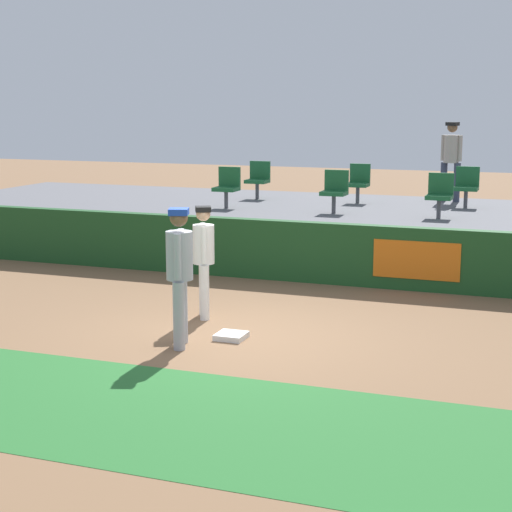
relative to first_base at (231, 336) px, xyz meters
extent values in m
plane|color=brown|center=(-0.01, 0.04, -0.04)|extent=(60.00, 60.00, 0.00)
cube|color=#26662B|center=(-0.01, -2.91, -0.04)|extent=(18.00, 2.80, 0.01)
cube|color=white|center=(0.00, 0.00, 0.00)|extent=(0.40, 0.40, 0.08)
cylinder|color=white|center=(-0.90, 1.10, 0.38)|extent=(0.14, 0.14, 0.84)
cylinder|color=white|center=(-0.76, 0.82, 0.38)|extent=(0.14, 0.14, 0.84)
cylinder|color=white|center=(-0.83, 0.96, 1.10)|extent=(0.43, 0.43, 0.59)
sphere|color=tan|center=(-0.83, 0.96, 1.56)|extent=(0.22, 0.22, 0.22)
cube|color=black|center=(-0.83, 0.96, 1.63)|extent=(0.31, 0.31, 0.08)
cylinder|color=white|center=(-0.92, 1.14, 1.11)|extent=(0.09, 0.09, 0.55)
cylinder|color=white|center=(-0.74, 0.78, 1.11)|extent=(0.09, 0.09, 0.55)
ellipsoid|color=brown|center=(-0.83, 1.18, 0.88)|extent=(0.20, 0.23, 0.28)
cylinder|color=#9EA3AD|center=(-0.56, -0.40, 0.42)|extent=(0.16, 0.16, 0.92)
cylinder|color=#9EA3AD|center=(-0.45, -0.72, 0.42)|extent=(0.16, 0.16, 0.92)
cylinder|color=#9EA3AD|center=(-0.51, -0.56, 1.20)|extent=(0.45, 0.45, 0.65)
sphere|color=brown|center=(-0.51, -0.56, 1.71)|extent=(0.24, 0.24, 0.24)
cube|color=#193899|center=(-0.51, -0.56, 1.79)|extent=(0.32, 0.32, 0.08)
cylinder|color=#9EA3AD|center=(-0.58, -0.36, 1.23)|extent=(0.09, 0.09, 0.61)
cylinder|color=#9EA3AD|center=(-0.44, -0.76, 1.23)|extent=(0.09, 0.09, 0.61)
cube|color=#19471E|center=(-0.01, 3.97, 0.51)|extent=(18.00, 0.24, 1.11)
cube|color=orange|center=(1.91, 3.85, 0.51)|extent=(1.50, 0.02, 0.67)
cube|color=#59595E|center=(-0.01, 6.54, 0.51)|extent=(18.00, 4.80, 1.09)
cylinder|color=#4C4C51|center=(0.02, 5.34, 1.25)|extent=(0.08, 0.08, 0.40)
cube|color=#19592D|center=(0.02, 5.34, 1.45)|extent=(0.48, 0.44, 0.08)
cube|color=#19592D|center=(0.02, 5.53, 1.69)|extent=(0.48, 0.06, 0.40)
cylinder|color=#4C4C51|center=(-2.25, 5.34, 1.25)|extent=(0.08, 0.08, 0.40)
cube|color=#19592D|center=(-2.25, 5.34, 1.45)|extent=(0.47, 0.44, 0.08)
cube|color=#19592D|center=(-2.25, 5.53, 1.69)|extent=(0.47, 0.06, 0.40)
cylinder|color=#4C4C51|center=(2.05, 5.34, 1.25)|extent=(0.08, 0.08, 0.40)
cube|color=#19592D|center=(2.05, 5.34, 1.45)|extent=(0.47, 0.44, 0.08)
cube|color=#19592D|center=(2.05, 5.53, 1.69)|extent=(0.47, 0.06, 0.40)
cylinder|color=#4C4C51|center=(-2.24, 7.14, 1.25)|extent=(0.08, 0.08, 0.40)
cube|color=#19592D|center=(-2.24, 7.14, 1.45)|extent=(0.48, 0.44, 0.08)
cube|color=#19592D|center=(-2.24, 7.33, 1.69)|extent=(0.48, 0.06, 0.40)
cylinder|color=#4C4C51|center=(2.34, 7.14, 1.25)|extent=(0.08, 0.08, 0.40)
cube|color=#19592D|center=(2.34, 7.14, 1.45)|extent=(0.48, 0.44, 0.08)
cube|color=#19592D|center=(2.34, 7.33, 1.69)|extent=(0.48, 0.06, 0.40)
cylinder|color=#4C4C51|center=(0.07, 7.14, 1.25)|extent=(0.08, 0.08, 0.40)
cube|color=#19592D|center=(0.07, 7.14, 1.45)|extent=(0.44, 0.44, 0.08)
cube|color=#19592D|center=(0.07, 7.33, 1.69)|extent=(0.44, 0.06, 0.40)
cylinder|color=#33384C|center=(2.02, 8.15, 1.48)|extent=(0.14, 0.14, 0.85)
cylinder|color=#33384C|center=(1.73, 8.24, 1.48)|extent=(0.14, 0.14, 0.85)
cylinder|color=#A5998C|center=(1.88, 8.20, 2.20)|extent=(0.41, 0.41, 0.60)
sphere|color=brown|center=(1.88, 8.20, 2.67)|extent=(0.22, 0.22, 0.22)
cube|color=black|center=(1.88, 8.20, 2.74)|extent=(0.29, 0.29, 0.08)
cylinder|color=#A5998C|center=(2.07, 8.14, 2.22)|extent=(0.09, 0.09, 0.56)
cylinder|color=#A5998C|center=(1.69, 8.25, 2.22)|extent=(0.09, 0.09, 0.56)
camera|label=1|loc=(4.21, -10.42, 3.21)|focal=58.68mm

